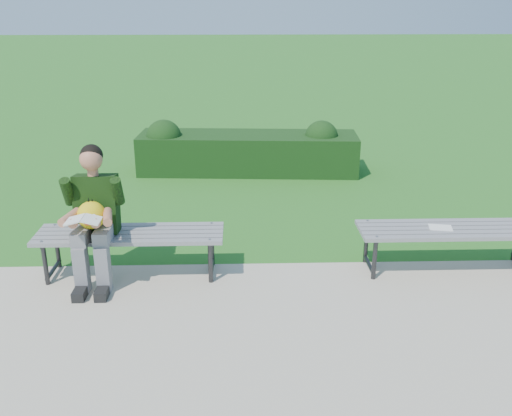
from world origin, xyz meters
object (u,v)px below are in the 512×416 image
bench_left (130,237)px  bench_right (450,233)px  seated_boy (94,212)px  paper_sheet (440,228)px  hedge (246,151)px

bench_left → bench_right: same height
bench_left → seated_boy: 0.43m
seated_boy → paper_sheet: (3.34, 0.12, -0.24)m
bench_left → seated_boy: bearing=-162.0°
bench_left → seated_boy: (-0.30, -0.10, 0.30)m
hedge → paper_sheet: hedge is taller
bench_right → hedge: bearing=118.7°
hedge → paper_sheet: bearing=-62.5°
hedge → bench_right: hedge is taller
hedge → seated_boy: (-1.48, -3.70, 0.37)m
hedge → paper_sheet: (1.86, -3.59, 0.13)m
seated_boy → paper_sheet: seated_boy is taller
bench_left → bench_right: size_ratio=1.00×
hedge → seated_boy: seated_boy is taller
bench_left → paper_sheet: 3.04m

